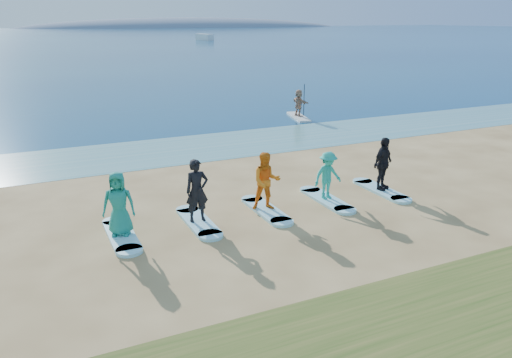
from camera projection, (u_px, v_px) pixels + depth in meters
name	position (u px, v px, depth m)	size (l,w,h in m)	color
ground	(294.00, 236.00, 13.80)	(600.00, 600.00, 0.00)	tan
shallow_water	(182.00, 149.00, 22.84)	(600.00, 600.00, 0.00)	teal
ocean	(36.00, 37.00, 151.59)	(600.00, 600.00, 0.00)	navy
island_ridge	(191.00, 27.00, 310.52)	(220.00, 56.00, 18.00)	slate
paddleboard	(298.00, 117.00, 29.99)	(0.70, 3.00, 0.12)	silver
paddleboarder	(299.00, 103.00, 29.73)	(1.46, 0.47, 1.58)	tan
boat_offshore_b	(205.00, 40.00, 132.59)	(1.88, 6.84, 1.59)	silver
surfboard_0	(121.00, 235.00, 13.73)	(0.70, 2.20, 0.09)	#9DE3F4
student_0	(119.00, 204.00, 13.44)	(0.87, 0.57, 1.78)	#1B8675
surfboard_1	(198.00, 222.00, 14.62)	(0.70, 2.20, 0.09)	#9DE3F4
student_1	(197.00, 191.00, 14.32)	(0.68, 0.44, 1.85)	black
surfboard_2	(266.00, 210.00, 15.52)	(0.70, 2.20, 0.09)	#9DE3F4
student_2	(266.00, 181.00, 15.23)	(0.88, 0.68, 1.81)	orange
surfboard_3	(327.00, 200.00, 16.42)	(0.70, 2.20, 0.09)	#9DE3F4
student_3	(328.00, 175.00, 16.16)	(1.02, 0.59, 1.58)	teal
surfboard_4	(381.00, 190.00, 17.32)	(0.70, 2.20, 0.09)	#9DE3F4
student_4	(383.00, 164.00, 17.02)	(1.07, 0.45, 1.83)	black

